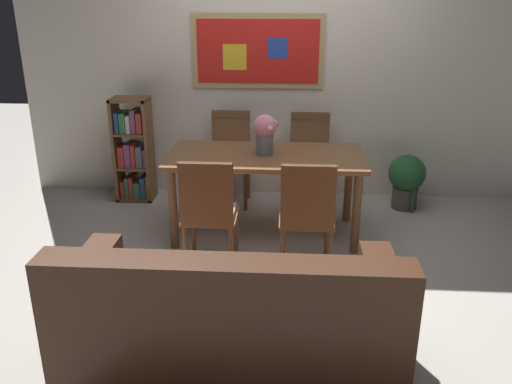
# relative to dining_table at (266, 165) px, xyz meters

# --- Properties ---
(ground_plane) EXTENTS (12.00, 12.00, 0.00)m
(ground_plane) POSITION_rel_dining_table_xyz_m (0.08, -0.48, -0.63)
(ground_plane) COLOR #B7B2A8
(wall_back_with_painting) EXTENTS (5.20, 0.14, 2.60)m
(wall_back_with_painting) POSITION_rel_dining_table_xyz_m (0.08, 1.07, 0.67)
(wall_back_with_painting) COLOR silver
(wall_back_with_painting) RESTS_ON ground_plane
(dining_table) EXTENTS (1.65, 0.82, 0.73)m
(dining_table) POSITION_rel_dining_table_xyz_m (0.00, 0.00, 0.00)
(dining_table) COLOR brown
(dining_table) RESTS_ON ground_plane
(dining_chair_far_left) EXTENTS (0.40, 0.41, 0.91)m
(dining_chair_far_left) POSITION_rel_dining_table_xyz_m (-0.39, 0.76, -0.10)
(dining_chair_far_left) COLOR brown
(dining_chair_far_left) RESTS_ON ground_plane
(dining_chair_near_right) EXTENTS (0.40, 0.41, 0.91)m
(dining_chair_near_right) POSITION_rel_dining_table_xyz_m (0.33, -0.75, -0.10)
(dining_chair_near_right) COLOR brown
(dining_chair_near_right) RESTS_ON ground_plane
(dining_chair_far_right) EXTENTS (0.40, 0.41, 0.91)m
(dining_chair_far_right) POSITION_rel_dining_table_xyz_m (0.39, 0.73, -0.10)
(dining_chair_far_right) COLOR brown
(dining_chair_far_right) RESTS_ON ground_plane
(dining_chair_near_left) EXTENTS (0.40, 0.41, 0.91)m
(dining_chair_near_left) POSITION_rel_dining_table_xyz_m (-0.38, -0.74, -0.10)
(dining_chair_near_left) COLOR brown
(dining_chair_near_left) RESTS_ON ground_plane
(leather_couch) EXTENTS (1.80, 0.84, 0.84)m
(leather_couch) POSITION_rel_dining_table_xyz_m (-0.10, -1.86, -0.32)
(leather_couch) COLOR #472819
(leather_couch) RESTS_ON ground_plane
(bookshelf) EXTENTS (0.36, 0.28, 1.05)m
(bookshelf) POSITION_rel_dining_table_xyz_m (-1.36, 0.76, -0.15)
(bookshelf) COLOR brown
(bookshelf) RESTS_ON ground_plane
(potted_ivy) EXTENTS (0.36, 0.36, 0.56)m
(potted_ivy) POSITION_rel_dining_table_xyz_m (1.34, 0.68, -0.33)
(potted_ivy) COLOR #4C4742
(potted_ivy) RESTS_ON ground_plane
(flower_vase) EXTENTS (0.21, 0.20, 0.34)m
(flower_vase) POSITION_rel_dining_table_xyz_m (-0.01, 0.01, 0.29)
(flower_vase) COLOR slate
(flower_vase) RESTS_ON dining_table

